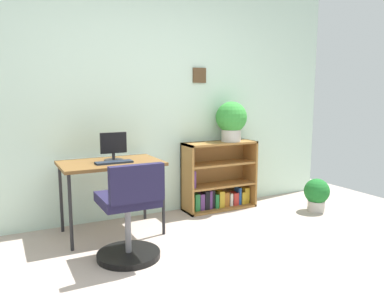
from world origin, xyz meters
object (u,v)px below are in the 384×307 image
Objects in this scene: desk at (111,168)px; office_chair at (130,217)px; bookshelf_low at (217,180)px; keyboard at (114,162)px; potted_plant_floor at (317,193)px; potted_plant_on_shelf at (231,120)px; monitor at (114,147)px.

desk is 0.74m from office_chair.
office_chair is 0.95× the size of bookshelf_low.
keyboard is 2.35m from potted_plant_floor.
bookshelf_low is at bearing 160.86° from potted_plant_on_shelf.
bookshelf_low is at bearing 34.17° from office_chair.
bookshelf_low is at bearing 14.86° from keyboard.
monitor is 0.86m from office_chair.
office_chair is (-0.08, -0.71, -0.47)m from monitor.
potted_plant_floor is (0.80, -0.59, -0.84)m from potted_plant_on_shelf.
desk is 2.46× the size of potted_plant_floor.
potted_plant_on_shelf is 1.30m from potted_plant_floor.
bookshelf_low is 1.15m from potted_plant_floor.
keyboard is at bearing 85.37° from office_chair.
bookshelf_low reaches higher than keyboard.
office_chair is at bearing -94.63° from keyboard.
desk is 1.55m from potted_plant_on_shelf.
monitor reaches higher than bookshelf_low.
desk is at bearing -169.22° from bookshelf_low.
keyboard reaches higher than desk.
keyboard reaches higher than potted_plant_floor.
office_chair is 1.66m from bookshelf_low.
monitor reaches higher than office_chair.
potted_plant_on_shelf is (1.48, 0.30, 0.33)m from keyboard.
monitor is 0.72× the size of potted_plant_floor.
potted_plant_on_shelf is (1.48, 0.20, 0.40)m from desk.
office_chair reaches higher than potted_plant_floor.
monitor is 0.80× the size of keyboard.
monitor is at bearing -173.28° from potted_plant_on_shelf.
keyboard is at bearing -168.48° from potted_plant_on_shelf.
potted_plant_floor is (2.28, -0.38, -0.44)m from desk.
bookshelf_low is (1.33, 0.35, -0.38)m from keyboard.
office_chair reaches higher than desk.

